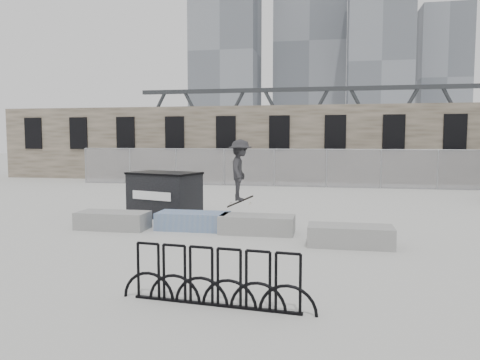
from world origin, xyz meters
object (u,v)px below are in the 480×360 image
Objects in this scene: planter_offset at (350,235)px; bike_rack at (215,278)px; planter_far_left at (113,220)px; planter_center_left at (193,220)px; skateboarder at (240,170)px; planter_center_right at (257,224)px; dumpster at (165,194)px.

bike_rack is at bearing -115.85° from planter_offset.
planter_far_left and planter_offset have the same top height.
bike_rack is at bearing -70.17° from planter_center_left.
skateboarder reaches higher than planter_center_left.
planter_center_right is at bearing 92.28° from bike_rack.
planter_center_right is 1.62m from skateboarder.
skateboarder is (1.28, 0.38, 1.40)m from planter_center_left.
planter_far_left is 1.00× the size of planter_center_left.
planter_offset is at bearing -124.37° from skateboarder.
planter_offset is at bearing -7.87° from planter_far_left.
planter_far_left is 6.95m from bike_rack.
dumpster reaches higher than planter_center_left.
planter_offset is 1.04× the size of skateboarder.
planter_center_left is 0.64× the size of bike_rack.
bike_rack is (-2.19, -4.52, 0.17)m from planter_offset.
planter_far_left is at bearing 128.65° from bike_rack.
planter_center_left is 1.00× the size of planter_offset.
skateboarder is at bearing 135.03° from planter_center_right.
planter_center_right is 1.00× the size of planter_offset.
planter_far_left is 0.79× the size of dumpster.
planter_offset is at bearing -16.25° from planter_center_left.
bike_rack is (3.63, -7.72, -0.30)m from dumpster.
skateboarder reaches higher than bike_rack.
planter_far_left is 3.88m from skateboarder.
dumpster is at bearing 115.18° from bike_rack.
planter_offset is 3.67m from skateboarder.
dumpster is (-5.82, 3.20, 0.47)m from planter_offset.
planter_offset is 0.79× the size of dumpster.
skateboarder is (-0.80, 6.14, 1.23)m from bike_rack.
planter_center_left is at bearing 163.75° from planter_offset.
dumpster is (-1.55, 1.96, 0.47)m from planter_center_left.
planter_center_left is 1.87m from planter_center_right.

